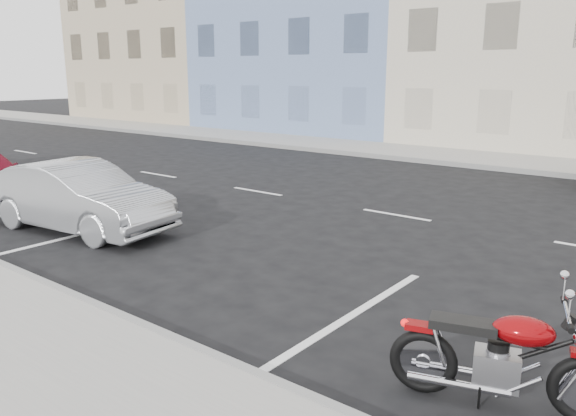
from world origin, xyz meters
name	(u,v)px	position (x,y,z in m)	size (l,w,h in m)	color
ground	(488,231)	(0.00, 0.00, 0.00)	(120.00, 120.00, 0.00)	black
sidewalk_far	(434,155)	(-5.00, 8.70, 0.07)	(80.00, 3.40, 0.15)	gray
curb_near	(4,268)	(-5.00, -7.00, 0.08)	(80.00, 0.12, 0.16)	gray
curb_far	(414,160)	(-5.00, 7.00, 0.08)	(80.00, 0.12, 0.16)	gray
bldg_far_west	(193,27)	(-26.00, 16.30, 6.00)	(12.00, 12.00, 12.00)	tan
bldg_blue	(344,6)	(-14.00, 16.30, 6.50)	(12.00, 12.00, 13.00)	#6177A3
sedan_silver	(78,197)	(-6.29, -4.90, 0.67)	(1.41, 4.04, 1.33)	#9C9FA3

